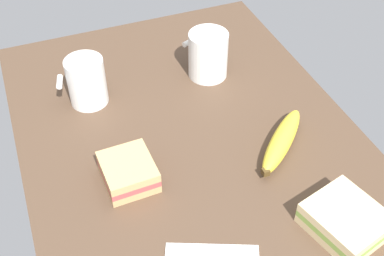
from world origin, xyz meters
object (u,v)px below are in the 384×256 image
object	(u,v)px
coffee_mug_milky	(208,54)
sandwich_main	(128,172)
coffee_mug_black	(86,81)
sandwich_side	(346,221)
banana	(282,141)

from	to	relation	value
coffee_mug_milky	sandwich_main	size ratio (longest dim) A/B	1.09
coffee_mug_black	sandwich_side	distance (cm)	56.30
coffee_mug_milky	sandwich_main	xyz separation A→B (cm)	(-23.72, 24.93, -3.15)
banana	coffee_mug_black	bearing A→B (deg)	48.84
coffee_mug_black	sandwich_side	size ratio (longest dim) A/B	0.73
sandwich_main	banana	bearing A→B (deg)	-95.19
sandwich_main	banana	size ratio (longest dim) A/B	0.62
coffee_mug_milky	sandwich_side	bearing A→B (deg)	-174.36
coffee_mug_milky	sandwich_side	world-z (taller)	coffee_mug_milky
banana	sandwich_side	bearing A→B (deg)	-178.55
coffee_mug_milky	banana	size ratio (longest dim) A/B	0.67
coffee_mug_milky	coffee_mug_black	bearing A→B (deg)	89.07
coffee_mug_black	sandwich_main	xyz separation A→B (cm)	(-24.15, -1.64, -3.04)
coffee_mug_milky	sandwich_main	bearing A→B (deg)	133.57
sandwich_main	banana	xyz separation A→B (cm)	(-2.63, -29.00, -0.29)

